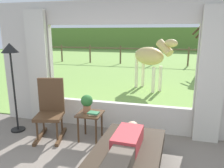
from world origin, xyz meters
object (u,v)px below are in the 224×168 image
object	(u,v)px
side_table	(90,118)
recliner_sofa	(125,166)
reclining_person	(125,147)
rocking_chair	(50,109)
floor_lamp_left	(11,61)
horse	(151,57)
pasture_tree	(202,48)
potted_plant	(87,102)
book_stack	(94,113)

from	to	relation	value
side_table	recliner_sofa	bearing A→B (deg)	-48.96
recliner_sofa	reclining_person	distance (m)	0.31
rocking_chair	side_table	size ratio (longest dim) A/B	2.15
rocking_chair	floor_lamp_left	distance (m)	1.18
reclining_person	side_table	distance (m)	1.35
horse	recliner_sofa	bearing A→B (deg)	42.11
rocking_chair	side_table	xyz separation A→B (m)	(0.77, 0.05, -0.12)
pasture_tree	horse	bearing A→B (deg)	-120.46
recliner_sofa	reclining_person	xyz separation A→B (m)	(-0.00, -0.05, 0.30)
side_table	horse	size ratio (longest dim) A/B	0.30
potted_plant	floor_lamp_left	xyz separation A→B (m)	(-1.49, -0.08, 0.72)
floor_lamp_left	book_stack	bearing A→B (deg)	-1.63
floor_lamp_left	potted_plant	bearing A→B (deg)	3.15
recliner_sofa	potted_plant	world-z (taller)	potted_plant
book_stack	floor_lamp_left	distance (m)	1.88
reclining_person	rocking_chair	world-z (taller)	rocking_chair
rocking_chair	potted_plant	world-z (taller)	rocking_chair
book_stack	rocking_chair	bearing A→B (deg)	179.01
book_stack	pasture_tree	xyz separation A→B (m)	(2.68, 7.42, 0.69)
side_table	potted_plant	world-z (taller)	potted_plant
floor_lamp_left	horse	size ratio (longest dim) A/B	1.02
rocking_chair	pasture_tree	bearing A→B (deg)	50.47
recliner_sofa	horse	world-z (taller)	horse
potted_plant	reclining_person	bearing A→B (deg)	-49.43
side_table	horse	distance (m)	4.00
recliner_sofa	pasture_tree	size ratio (longest dim) A/B	0.67
rocking_chair	floor_lamp_left	xyz separation A→B (m)	(-0.79, 0.03, 0.88)
recliner_sofa	rocking_chair	size ratio (longest dim) A/B	1.55
book_stack	horse	distance (m)	4.03
rocking_chair	book_stack	world-z (taller)	rocking_chair
recliner_sofa	floor_lamp_left	size ratio (longest dim) A/B	0.99
floor_lamp_left	horse	xyz separation A→B (m)	(2.29, 3.89, -0.27)
side_table	book_stack	distance (m)	0.17
side_table	floor_lamp_left	world-z (taller)	floor_lamp_left
recliner_sofa	book_stack	xyz separation A→B (m)	(-0.77, 0.92, 0.33)
recliner_sofa	book_stack	world-z (taller)	book_stack
side_table	floor_lamp_left	bearing A→B (deg)	-179.21
reclining_person	pasture_tree	distance (m)	8.63
rocking_chair	pasture_tree	distance (m)	8.24
reclining_person	book_stack	distance (m)	1.24
recliner_sofa	pasture_tree	distance (m)	8.61
floor_lamp_left	side_table	bearing A→B (deg)	0.79
side_table	pasture_tree	xyz separation A→B (m)	(2.77, 7.35, 0.81)
reclining_person	potted_plant	distance (m)	1.46
side_table	pasture_tree	size ratio (longest dim) A/B	0.20
floor_lamp_left	reclining_person	bearing A→B (deg)	-22.74
reclining_person	potted_plant	size ratio (longest dim) A/B	4.48
reclining_person	book_stack	world-z (taller)	reclining_person
rocking_chair	side_table	world-z (taller)	rocking_chair
book_stack	side_table	bearing A→B (deg)	143.96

